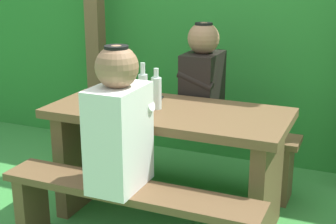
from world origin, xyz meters
TOP-DOWN VIEW (x-y plane):
  - ground_plane at (0.00, 0.00)m, footprint 12.00×12.00m
  - hedge_backdrop at (0.00, 1.63)m, footprint 6.40×1.06m
  - pergola_post_left at (-1.01, 0.89)m, footprint 0.12×0.12m
  - picnic_table at (0.00, 0.00)m, footprint 1.40×0.64m
  - bench_near at (0.00, -0.52)m, footprint 1.40×0.24m
  - bench_far at (0.00, 0.52)m, footprint 1.40×0.24m
  - person_white_shirt at (-0.04, -0.51)m, footprint 0.25×0.35m
  - person_black_coat at (0.03, 0.51)m, footprint 0.25×0.35m
  - drinking_glass at (-0.17, -0.00)m, footprint 0.07×0.07m
  - bottle_left at (-0.06, -0.02)m, footprint 0.06×0.06m
  - bottle_right at (-0.21, 0.10)m, footprint 0.06×0.06m
  - cell_phone at (-0.14, 0.15)m, footprint 0.10×0.15m

SIDE VIEW (x-z plane):
  - ground_plane at x=0.00m, z-range 0.00..0.00m
  - bench_near at x=0.00m, z-range 0.10..0.53m
  - bench_far at x=0.00m, z-range 0.10..0.53m
  - picnic_table at x=0.00m, z-range 0.13..0.84m
  - cell_phone at x=-0.14m, z-range 0.71..0.72m
  - drinking_glass at x=-0.17m, z-range 0.71..0.79m
  - person_white_shirt at x=-0.04m, z-range 0.41..1.13m
  - person_black_coat at x=0.03m, z-range 0.41..1.13m
  - bottle_right at x=-0.21m, z-range 0.68..0.92m
  - bottle_left at x=-0.06m, z-range 0.69..0.93m
  - hedge_backdrop at x=0.00m, z-range 0.00..2.04m
  - pergola_post_left at x=-1.01m, z-range 0.00..2.13m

